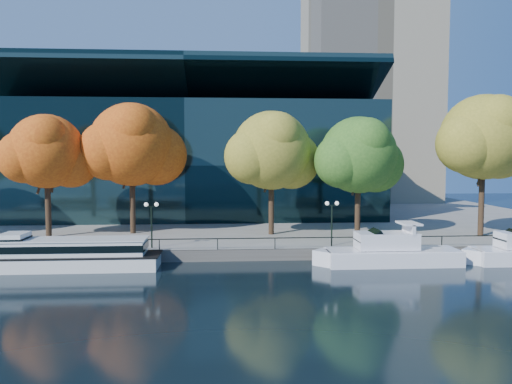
{
  "coord_description": "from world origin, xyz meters",
  "views": [
    {
      "loc": [
        0.42,
        -39.64,
        8.99
      ],
      "look_at": [
        3.66,
        8.0,
        5.66
      ],
      "focal_mm": 35.0,
      "sensor_mm": 36.0,
      "label": 1
    }
  ],
  "objects": [
    {
      "name": "ground",
      "position": [
        0.0,
        0.0,
        0.0
      ],
      "size": [
        160.0,
        160.0,
        0.0
      ],
      "primitive_type": "plane",
      "color": "black",
      "rests_on": "ground"
    },
    {
      "name": "lamp_2",
      "position": [
        10.29,
        4.5,
        3.98
      ],
      "size": [
        1.26,
        0.36,
        4.03
      ],
      "color": "black",
      "rests_on": "promenade"
    },
    {
      "name": "office_tower",
      "position": [
        28.0,
        55.0,
        33.02
      ],
      "size": [
        22.5,
        22.5,
        65.9
      ],
      "color": "tan",
      "rests_on": "ground"
    },
    {
      "name": "tree_2",
      "position": [
        -8.81,
        13.22,
        10.12
      ],
      "size": [
        10.85,
        8.9,
        13.65
      ],
      "color": "black",
      "rests_on": "promenade"
    },
    {
      "name": "tour_boat",
      "position": [
        -12.21,
        0.85,
        1.27
      ],
      "size": [
        15.7,
        3.5,
        2.98
      ],
      "color": "silver",
      "rests_on": "ground"
    },
    {
      "name": "tree_4",
      "position": [
        14.38,
        10.14,
        9.04
      ],
      "size": [
        9.72,
        7.97,
        12.1
      ],
      "color": "black",
      "rests_on": "promenade"
    },
    {
      "name": "lamp_1",
      "position": [
        -5.81,
        4.5,
        3.98
      ],
      "size": [
        1.26,
        0.36,
        4.03
      ],
      "color": "black",
      "rests_on": "promenade"
    },
    {
      "name": "tree_1",
      "position": [
        -16.81,
        11.17,
        9.41
      ],
      "size": [
        9.21,
        7.55,
        12.25
      ],
      "color": "black",
      "rests_on": "promenade"
    },
    {
      "name": "tree_3",
      "position": [
        5.66,
        11.5,
        9.51
      ],
      "size": [
        10.14,
        8.31,
        12.74
      ],
      "color": "black",
      "rests_on": "promenade"
    },
    {
      "name": "promenade",
      "position": [
        0.0,
        36.38,
        0.5
      ],
      "size": [
        90.0,
        67.08,
        1.0
      ],
      "color": "slate",
      "rests_on": "ground"
    },
    {
      "name": "tree_5",
      "position": [
        26.78,
        8.85,
        10.81
      ],
      "size": [
        10.67,
        8.75,
        14.26
      ],
      "color": "black",
      "rests_on": "promenade"
    },
    {
      "name": "convention_building",
      "position": [
        -4.0,
        31.79,
        8.51
      ],
      "size": [
        50.0,
        24.57,
        21.43
      ],
      "color": "black",
      "rests_on": "ground"
    },
    {
      "name": "cruiser_near",
      "position": [
        14.14,
        0.68,
        1.11
      ],
      "size": [
        12.31,
        3.17,
        3.57
      ],
      "color": "white",
      "rests_on": "ground"
    },
    {
      "name": "railing",
      "position": [
        0.0,
        3.25,
        1.94
      ],
      "size": [
        88.2,
        0.08,
        0.99
      ],
      "color": "black",
      "rests_on": "promenade"
    }
  ]
}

